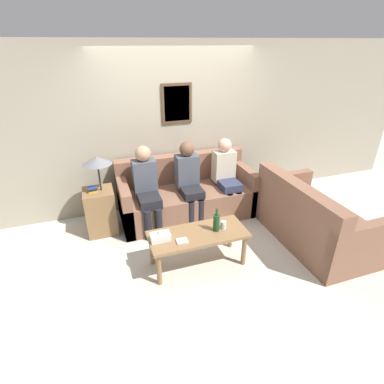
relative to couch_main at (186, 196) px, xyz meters
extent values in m
plane|color=beige|center=(0.00, -0.54, -0.32)|extent=(16.00, 16.00, 0.00)
cube|color=#9E937F|center=(0.00, 0.48, 0.98)|extent=(9.00, 0.06, 2.60)
cube|color=#4C3823|center=(0.00, 0.44, 1.38)|extent=(0.48, 0.02, 0.60)
cube|color=silver|center=(0.00, 0.43, 1.38)|extent=(0.40, 0.01, 0.52)
cube|color=brown|center=(0.00, -0.05, -0.09)|extent=(2.12, 0.91, 0.47)
cube|color=brown|center=(0.00, 0.30, 0.38)|extent=(2.12, 0.20, 0.46)
cube|color=brown|center=(-0.99, -0.05, 0.04)|extent=(0.14, 0.91, 0.72)
cube|color=brown|center=(0.99, -0.05, 0.04)|extent=(0.14, 0.91, 0.72)
cube|color=brown|center=(1.46, -1.29, -0.09)|extent=(0.91, 1.67, 0.47)
cube|color=brown|center=(1.11, -1.29, 0.38)|extent=(0.20, 1.67, 0.46)
cube|color=brown|center=(1.46, -2.06, 0.04)|extent=(0.91, 0.14, 0.72)
cube|color=brown|center=(1.46, -0.53, 0.04)|extent=(0.91, 0.14, 0.72)
cube|color=olive|center=(-0.25, -1.25, 0.12)|extent=(1.21, 0.51, 0.04)
cylinder|color=olive|center=(-0.80, -1.44, -0.11)|extent=(0.06, 0.06, 0.43)
cylinder|color=olive|center=(0.29, -1.44, -0.11)|extent=(0.06, 0.06, 0.43)
cylinder|color=olive|center=(-0.80, -1.05, -0.11)|extent=(0.06, 0.06, 0.43)
cylinder|color=olive|center=(0.29, -1.05, -0.11)|extent=(0.06, 0.06, 0.43)
cube|color=olive|center=(-1.34, -0.09, 0.01)|extent=(0.42, 0.42, 0.67)
cylinder|color=#262628|center=(-1.29, -0.09, 0.56)|extent=(0.02, 0.02, 0.42)
cone|color=slate|center=(-1.29, -0.09, 0.80)|extent=(0.40, 0.40, 0.10)
cube|color=gold|center=(-1.41, -0.11, 0.36)|extent=(0.12, 0.09, 0.03)
cube|color=black|center=(-1.41, -0.11, 0.39)|extent=(0.12, 0.10, 0.03)
cube|color=navy|center=(-1.41, -0.11, 0.41)|extent=(0.13, 0.09, 0.02)
cylinder|color=#19421E|center=(-0.02, -1.26, 0.25)|extent=(0.08, 0.08, 0.22)
cylinder|color=#19421E|center=(-0.02, -1.26, 0.41)|extent=(0.03, 0.03, 0.09)
cylinder|color=silver|center=(0.08, -1.25, 0.19)|extent=(0.07, 0.07, 0.10)
cube|color=beige|center=(-0.49, -1.35, 0.15)|extent=(0.14, 0.12, 0.02)
cube|color=silver|center=(-0.72, -1.25, 0.19)|extent=(0.23, 0.12, 0.10)
sphere|color=white|center=(-0.72, -1.25, 0.26)|extent=(0.05, 0.05, 0.05)
cube|color=black|center=(-0.66, -0.30, 0.20)|extent=(0.31, 0.44, 0.14)
cylinder|color=black|center=(-0.74, -0.52, -0.09)|extent=(0.11, 0.11, 0.47)
cylinder|color=black|center=(-0.59, -0.52, -0.09)|extent=(0.11, 0.11, 0.47)
cube|color=#474C56|center=(-0.66, -0.08, 0.46)|extent=(0.34, 0.22, 0.52)
sphere|color=tan|center=(-0.66, -0.08, 0.82)|extent=(0.23, 0.23, 0.23)
cube|color=black|center=(-0.01, -0.27, 0.20)|extent=(0.31, 0.41, 0.14)
cylinder|color=black|center=(-0.08, -0.47, -0.09)|extent=(0.11, 0.11, 0.47)
cylinder|color=black|center=(0.07, -0.47, -0.09)|extent=(0.11, 0.11, 0.47)
cube|color=#474C56|center=(-0.01, -0.07, 0.45)|extent=(0.34, 0.22, 0.51)
sphere|color=brown|center=(-0.01, -0.07, 0.81)|extent=(0.22, 0.22, 0.22)
cube|color=#2D334C|center=(0.63, -0.23, 0.20)|extent=(0.31, 0.42, 0.14)
cylinder|color=#2D334C|center=(0.55, -0.44, -0.09)|extent=(0.11, 0.11, 0.47)
cylinder|color=#2D334C|center=(0.70, -0.44, -0.09)|extent=(0.11, 0.11, 0.47)
cube|color=beige|center=(0.63, -0.02, 0.44)|extent=(0.34, 0.22, 0.49)
sphere|color=tan|center=(0.63, -0.02, 0.79)|extent=(0.22, 0.22, 0.22)
camera|label=1|loc=(-1.31, -4.08, 2.24)|focal=28.00mm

